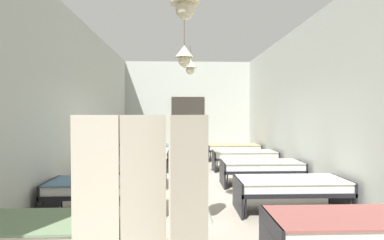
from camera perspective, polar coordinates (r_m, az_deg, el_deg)
ground_plane at (r=7.29m, az=0.37°, el=-12.69°), size 5.91×12.29×0.10m
room_shell at (r=8.27m, az=-0.01°, el=3.03°), size 5.71×11.89×3.91m
bed_left_row_0 at (r=3.73m, az=-23.59°, el=-18.81°), size 1.90×0.84×0.57m
bed_right_row_0 at (r=3.99m, az=28.11°, el=-17.49°), size 1.90×0.84×0.57m
bed_left_row_1 at (r=5.47m, az=-16.14°, el=-12.23°), size 1.90×0.84×0.57m
bed_right_row_1 at (r=5.65m, az=18.14°, el=-11.80°), size 1.90×0.84×0.57m
bed_left_row_2 at (r=7.29m, az=-12.50°, el=-8.79°), size 1.90×0.84×0.57m
bed_right_row_2 at (r=7.43m, az=12.98°, el=-8.60°), size 1.90×0.84×0.57m
bed_left_row_3 at (r=9.14m, az=-10.35°, el=-6.71°), size 1.90×0.84×0.57m
bed_right_row_3 at (r=9.25m, az=9.88°, el=-6.61°), size 1.90×0.84×0.57m
bed_left_row_4 at (r=11.01m, az=-8.94°, el=-5.33°), size 1.90×0.84×0.57m
bed_right_row_4 at (r=11.10m, az=7.82°, el=-5.28°), size 1.90×0.84×0.57m
nurse_near_aisle at (r=4.83m, az=0.97°, el=-12.91°), size 0.52×0.52×1.49m
privacy_screen at (r=2.88m, az=-9.23°, el=-16.18°), size 1.23×0.26×1.70m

